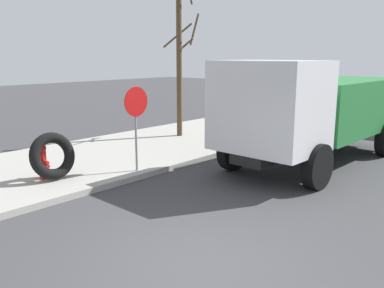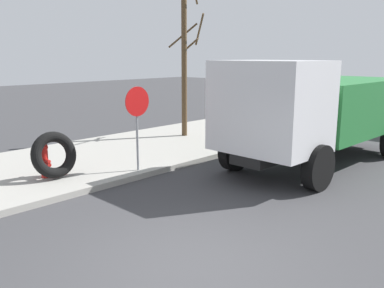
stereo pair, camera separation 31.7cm
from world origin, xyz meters
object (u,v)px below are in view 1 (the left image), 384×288
object	(u,v)px
fire_hydrant	(43,160)
dump_truck_green	(313,109)
loose_tire	(53,156)
stop_sign	(136,113)
bare_tree	(180,56)

from	to	relation	value
fire_hydrant	dump_truck_green	size ratio (longest dim) A/B	0.12
fire_hydrant	loose_tire	bearing A→B (deg)	-59.15
fire_hydrant	loose_tire	xyz separation A→B (m)	(0.14, -0.23, 0.12)
stop_sign	bare_tree	distance (m)	5.23
dump_truck_green	fire_hydrant	bearing A→B (deg)	147.65
loose_tire	stop_sign	size ratio (longest dim) A/B	0.52
fire_hydrant	stop_sign	xyz separation A→B (m)	(2.00, -1.18, 1.06)
stop_sign	bare_tree	bearing A→B (deg)	30.22
loose_tire	dump_truck_green	xyz separation A→B (m)	(6.13, -3.74, 0.87)
loose_tire	bare_tree	bearing A→B (deg)	14.35
stop_sign	bare_tree	size ratio (longest dim) A/B	0.39
loose_tire	dump_truck_green	distance (m)	7.23
bare_tree	dump_truck_green	bearing A→B (deg)	-90.87
fire_hydrant	stop_sign	bearing A→B (deg)	-30.47
fire_hydrant	bare_tree	distance (m)	6.95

